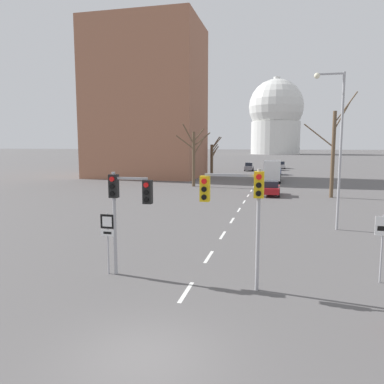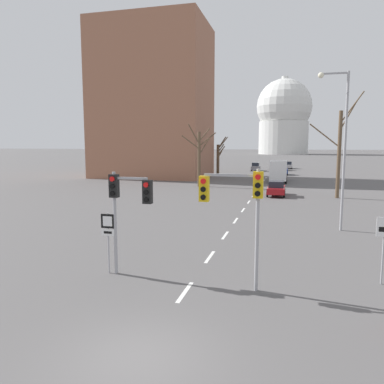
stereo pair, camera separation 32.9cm
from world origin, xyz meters
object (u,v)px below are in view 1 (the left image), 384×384
Objects in this scene: sedan_near_right at (275,166)px; sedan_mid_centre at (271,188)px; street_lamp_right at (336,137)px; sedan_near_left at (276,170)px; traffic_signal_near_right at (239,198)px; sedan_far_right at (281,165)px; traffic_signal_near_left at (126,198)px; sedan_far_left at (249,167)px; speed_limit_sign at (383,237)px; delivery_truck at (272,170)px; route_sign_post at (108,233)px.

sedan_near_right reaches higher than sedan_mid_centre.
sedan_near_left is (-4.06, 44.22, -5.05)m from street_lamp_right.
traffic_signal_near_right reaches higher than sedan_far_right.
sedan_near_right is 0.95× the size of sedan_far_right.
traffic_signal_near_left is 14.68m from street_lamp_right.
traffic_signal_near_left is at bearing -89.82° from sedan_far_left.
sedan_far_left is (-10.25, 62.29, -0.98)m from speed_limit_sign.
delivery_truck is (-0.20, 14.92, 0.89)m from sedan_mid_centre.
delivery_truck is (-4.47, 30.44, -4.16)m from street_lamp_right.
sedan_mid_centre is 1.05× the size of sedan_far_left.
street_lamp_right reaches higher than traffic_signal_near_left.
speed_limit_sign is 0.38× the size of delivery_truck.
sedan_far_left is (-4.84, 64.18, -2.60)m from traffic_signal_near_right.
sedan_near_right reaches higher than sedan_far_right.
route_sign_post is 63.81m from sedan_far_left.
traffic_signal_near_right is 1.11× the size of sedan_near_right.
sedan_near_right is (5.78, 67.15, -0.89)m from route_sign_post.
traffic_signal_near_left reaches higher than speed_limit_sign.
traffic_signal_near_right is 1.75× the size of route_sign_post.
traffic_signal_near_right is 64.42m from sedan_far_left.
street_lamp_right is at bearing 49.10° from traffic_signal_near_left.
street_lamp_right is 53.95m from sedan_far_left.
sedan_near_left is at bearing -92.76° from sedan_far_right.
traffic_signal_near_left is at bearing -96.88° from delivery_truck.
route_sign_post reaches higher than sedan_far_right.
route_sign_post reaches higher than sedan_near_left.
sedan_near_left is 0.97× the size of sedan_near_right.
traffic_signal_near_left is 1.08× the size of sedan_near_left.
delivery_truck is (-0.41, -13.78, 0.89)m from sedan_near_left.
sedan_mid_centre is 37.71m from sedan_far_left.
sedan_near_right is at bearing 90.36° from sedan_mid_centre.
traffic_signal_near_left reaches higher than sedan_near_right.
traffic_signal_near_right is at bearing -91.16° from sedan_mid_centre.
traffic_signal_near_right is 12.55m from street_lamp_right.
traffic_signal_near_right reaches higher than route_sign_post.
sedan_near_left reaches higher than sedan_far_right.
sedan_far_right is at bearing 87.70° from delivery_truck.
traffic_signal_near_left is 1.59× the size of speed_limit_sign.
delivery_truck is at bearing 81.98° from route_sign_post.
sedan_near_left reaches higher than sedan_mid_centre.
sedan_mid_centre is (-0.21, -28.70, -0.00)m from sedan_near_left.
sedan_far_left is (-5.13, -3.36, -0.02)m from sedan_near_right.
traffic_signal_near_left reaches higher than sedan_far_left.
sedan_far_left is at bearing 98.21° from sedan_mid_centre.
street_lamp_right is (9.46, 10.92, 2.61)m from traffic_signal_near_left.
traffic_signal_near_right is at bearing -112.97° from street_lamp_right.
traffic_signal_near_right is 5.76m from route_sign_post.
speed_limit_sign reaches higher than route_sign_post.
route_sign_post is 0.60× the size of sedan_far_right.
sedan_mid_centre is (0.54, 26.86, -2.65)m from traffic_signal_near_right.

